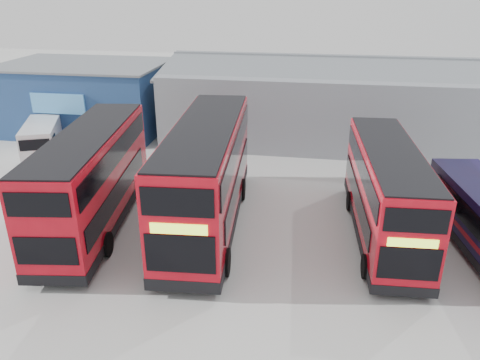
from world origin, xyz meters
The scene contains 7 objects.
ground_plane centered at (0.00, 0.00, 0.00)m, with size 120.00×120.00×0.00m, color #AAAAA5.
office_block centered at (-14.00, 17.99, 2.58)m, with size 12.30×8.32×5.12m.
maintenance_shed centered at (8.00, 20.00, 2.60)m, with size 30.50×12.00×5.89m.
double_decker_left centered at (-6.34, 3.13, 2.30)m, with size 4.11×11.17×4.62m.
double_decker_centre centered at (-1.09, 3.99, 2.49)m, with size 3.69×12.00×5.00m.
double_decker_right centered at (7.01, 4.28, 2.11)m, with size 3.00×10.17×4.25m.
panel_van centered at (-14.21, 11.70, 1.23)m, with size 3.75×5.39×2.20m.
Camera 1 is at (3.74, -15.42, 10.88)m, focal length 35.00 mm.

